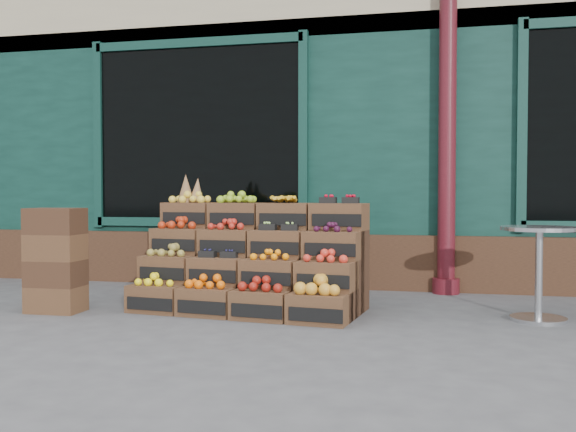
# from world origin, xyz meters

# --- Properties ---
(ground) EXTENTS (60.00, 60.00, 0.00)m
(ground) POSITION_xyz_m (0.00, 0.00, 0.00)
(ground) COLOR #4E4E51
(ground) RESTS_ON ground
(shop_facade) EXTENTS (12.00, 6.24, 4.80)m
(shop_facade) POSITION_xyz_m (0.00, 5.11, 2.40)
(shop_facade) COLOR #0E322A
(shop_facade) RESTS_ON ground
(crate_display) EXTENTS (2.08, 1.20, 1.24)m
(crate_display) POSITION_xyz_m (-0.54, 0.73, 0.38)
(crate_display) COLOR #513420
(crate_display) RESTS_ON ground
(spare_crates) EXTENTS (0.47, 0.33, 0.92)m
(spare_crates) POSITION_xyz_m (-2.20, 0.20, 0.46)
(spare_crates) COLOR #513420
(spare_crates) RESTS_ON ground
(bistro_table) EXTENTS (0.62, 0.62, 0.78)m
(bistro_table) POSITION_xyz_m (1.91, 0.72, 0.49)
(bistro_table) COLOR #ABAEB2
(bistro_table) RESTS_ON ground
(shopkeeper) EXTENTS (0.79, 0.65, 1.86)m
(shopkeeper) POSITION_xyz_m (-1.29, 2.78, 0.93)
(shopkeeper) COLOR #18551F
(shopkeeper) RESTS_ON ground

